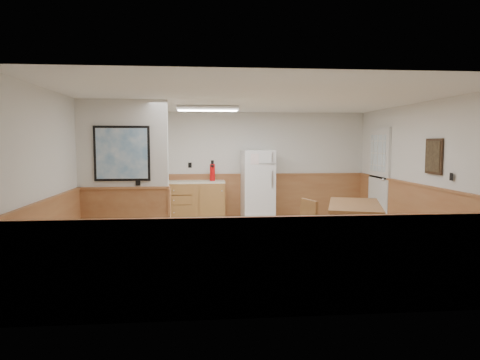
{
  "coord_description": "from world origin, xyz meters",
  "views": [
    {
      "loc": [
        -0.94,
        -7.17,
        1.78
      ],
      "look_at": [
        -0.25,
        0.4,
        1.11
      ],
      "focal_mm": 32.0,
      "sensor_mm": 36.0,
      "label": 1
    }
  ],
  "objects": [
    {
      "name": "ground",
      "position": [
        0.0,
        0.0,
        0.0
      ],
      "size": [
        6.0,
        6.0,
        0.0
      ],
      "primitive_type": "plane",
      "color": "tan",
      "rests_on": "ground"
    },
    {
      "name": "ceiling",
      "position": [
        0.0,
        0.0,
        2.5
      ],
      "size": [
        6.0,
        6.0,
        0.02
      ],
      "primitive_type": "cube",
      "color": "white",
      "rests_on": "back_wall"
    },
    {
      "name": "back_wall",
      "position": [
        0.0,
        3.0,
        1.25
      ],
      "size": [
        6.0,
        0.02,
        2.5
      ],
      "primitive_type": "cube",
      "color": "silver",
      "rests_on": "ground"
    },
    {
      "name": "right_wall",
      "position": [
        3.0,
        0.0,
        1.25
      ],
      "size": [
        0.02,
        6.0,
        2.5
      ],
      "primitive_type": "cube",
      "color": "silver",
      "rests_on": "ground"
    },
    {
      "name": "left_wall",
      "position": [
        -3.0,
        0.0,
        1.25
      ],
      "size": [
        0.02,
        6.0,
        2.5
      ],
      "primitive_type": "cube",
      "color": "silver",
      "rests_on": "ground"
    },
    {
      "name": "wainscot_back",
      "position": [
        0.0,
        2.98,
        0.5
      ],
      "size": [
        6.0,
        0.04,
        1.0
      ],
      "primitive_type": "cube",
      "color": "#A97443",
      "rests_on": "ground"
    },
    {
      "name": "wainscot_right",
      "position": [
        2.98,
        0.0,
        0.5
      ],
      "size": [
        0.04,
        6.0,
        1.0
      ],
      "primitive_type": "cube",
      "color": "#A97443",
      "rests_on": "ground"
    },
    {
      "name": "wainscot_left",
      "position": [
        -2.98,
        0.0,
        0.5
      ],
      "size": [
        0.04,
        6.0,
        1.0
      ],
      "primitive_type": "cube",
      "color": "#A97443",
      "rests_on": "ground"
    },
    {
      "name": "partition_wall",
      "position": [
        -2.25,
        0.19,
        1.23
      ],
      "size": [
        1.5,
        0.2,
        2.5
      ],
      "color": "silver",
      "rests_on": "ground"
    },
    {
      "name": "kitchen_counter",
      "position": [
        -1.21,
        2.68,
        0.46
      ],
      "size": [
        2.2,
        0.61,
        1.0
      ],
      "color": "#966035",
      "rests_on": "ground"
    },
    {
      "name": "exterior_door",
      "position": [
        2.96,
        1.9,
        1.05
      ],
      "size": [
        0.07,
        1.02,
        2.15
      ],
      "color": "silver",
      "rests_on": "ground"
    },
    {
      "name": "kitchen_window",
      "position": [
        -2.1,
        2.98,
        1.55
      ],
      "size": [
        0.8,
        0.04,
        1.0
      ],
      "color": "silver",
      "rests_on": "back_wall"
    },
    {
      "name": "wall_painting",
      "position": [
        2.97,
        -0.3,
        1.55
      ],
      "size": [
        0.04,
        0.5,
        0.6
      ],
      "color": "#322114",
      "rests_on": "right_wall"
    },
    {
      "name": "fluorescent_fixture",
      "position": [
        -0.8,
        1.3,
        2.45
      ],
      "size": [
        1.2,
        0.3,
        0.09
      ],
      "color": "silver",
      "rests_on": "ceiling"
    },
    {
      "name": "refrigerator",
      "position": [
        0.37,
        2.63,
        0.8
      ],
      "size": [
        0.75,
        0.74,
        1.61
      ],
      "rotation": [
        0.0,
        0.0,
        0.05
      ],
      "color": "white",
      "rests_on": "ground"
    },
    {
      "name": "dining_table",
      "position": [
        1.64,
        -0.23,
        0.66
      ],
      "size": [
        1.32,
        1.84,
        0.75
      ],
      "rotation": [
        0.0,
        0.0,
        -0.32
      ],
      "color": "brown",
      "rests_on": "ground"
    },
    {
      "name": "dining_bench",
      "position": [
        2.8,
        -0.28,
        0.34
      ],
      "size": [
        0.48,
        1.56,
        0.45
      ],
      "rotation": [
        0.0,
        0.0,
        -0.1
      ],
      "color": "brown",
      "rests_on": "ground"
    },
    {
      "name": "dining_chair",
      "position": [
        0.93,
        -0.34,
        0.49
      ],
      "size": [
        0.76,
        0.62,
        0.85
      ],
      "rotation": [
        0.0,
        0.0,
        0.29
      ],
      "color": "brown",
      "rests_on": "ground"
    },
    {
      "name": "fire_extinguisher",
      "position": [
        -0.68,
        2.7,
        1.11
      ],
      "size": [
        0.12,
        0.12,
        0.47
      ],
      "rotation": [
        0.0,
        0.0,
        0.04
      ],
      "color": "red",
      "rests_on": "kitchen_counter"
    },
    {
      "name": "soap_bottle",
      "position": [
        -2.32,
        2.72,
        1.02
      ],
      "size": [
        0.1,
        0.1,
        0.23
      ],
      "primitive_type": "cylinder",
      "rotation": [
        0.0,
        0.0,
        -0.39
      ],
      "color": "#167D28",
      "rests_on": "kitchen_counter"
    }
  ]
}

